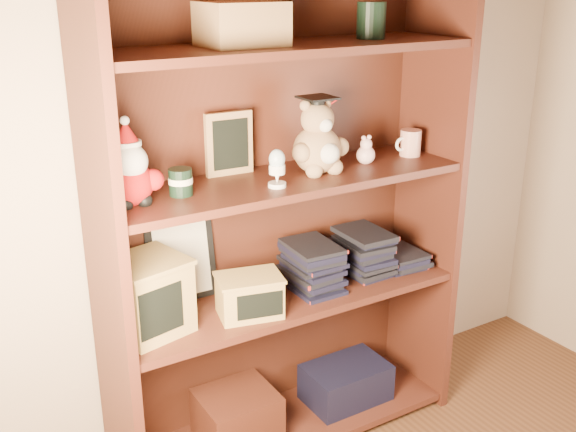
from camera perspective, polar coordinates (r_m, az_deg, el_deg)
name	(u,v)px	position (r m, az deg, el deg)	size (l,w,h in m)	color
bookcase	(279,224)	(2.18, -0.75, -0.64)	(1.20, 0.35, 1.60)	#471E14
shelf_lower	(288,296)	(2.24, 0.00, -6.82)	(1.14, 0.33, 0.02)	#471E14
shelf_upper	(288,180)	(2.09, 0.00, 3.03)	(1.14, 0.33, 0.02)	#471E14
santa_plush	(130,172)	(1.85, -13.26, 3.64)	(0.18, 0.13, 0.25)	#A50F0F
teachers_tin	(181,182)	(1.92, -9.08, 2.89)	(0.07, 0.07, 0.08)	black
chalkboard_plaque	(229,145)	(2.09, -5.02, 6.04)	(0.15, 0.08, 0.20)	#9E7547
egg_cup	(277,167)	(1.96, -0.94, 4.19)	(0.05, 0.05, 0.11)	white
grad_teddy_bear	(318,143)	(2.11, 2.59, 6.16)	(0.20, 0.17, 0.25)	#A27C55
pink_figurine	(366,152)	(2.24, 6.61, 5.37)	(0.06, 0.06, 0.10)	beige
teacher_mug	(410,143)	(2.35, 10.29, 6.11)	(0.10, 0.07, 0.09)	silver
certificate_frame	(181,259)	(2.16, -9.02, -3.64)	(0.22, 0.06, 0.28)	black
treats_box	(149,295)	(2.00, -11.72, -6.59)	(0.25, 0.25, 0.23)	#B38E49
pencils_box	(249,295)	(2.07, -3.28, -6.72)	(0.22, 0.18, 0.13)	#B38E49
book_stack_left	(311,265)	(2.24, 1.95, -4.17)	(0.14, 0.20, 0.16)	black
book_stack_mid	(364,252)	(2.36, 6.48, -3.01)	(0.14, 0.20, 0.16)	black
book_stack_right	(396,256)	(2.46, 9.17, -3.33)	(0.14, 0.20, 0.06)	black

